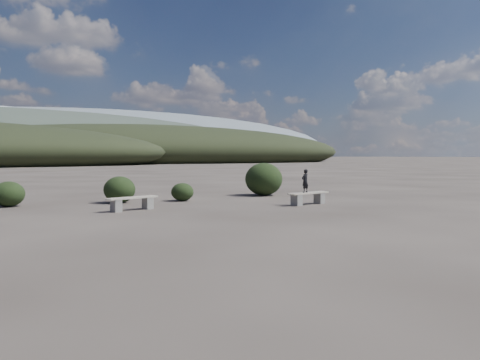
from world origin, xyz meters
TOP-DOWN VIEW (x-y plane):
  - ground at (0.00, 0.00)m, footprint 1200.00×1200.00m
  - bench_left at (-2.82, 5.51)m, footprint 1.98×0.89m
  - bench_right at (3.89, 3.98)m, footprint 2.03×0.73m
  - seated_person at (3.71, 3.95)m, footprint 0.38×0.30m
  - shrub_a at (-6.59, 9.11)m, footprint 1.19×1.19m
  - shrub_b at (-2.49, 8.41)m, footprint 1.29×1.29m
  - shrub_c at (0.10, 7.90)m, footprint 0.98×0.98m
  - shrub_d at (4.68, 8.54)m, footprint 1.84×1.84m

SIDE VIEW (x-z plane):
  - ground at x=0.00m, z-range 0.00..0.00m
  - bench_left at x=-2.82m, z-range 0.05..0.54m
  - bench_right at x=3.89m, z-range 0.05..0.55m
  - shrub_c at x=0.10m, z-range 0.00..0.78m
  - shrub_a at x=-6.59m, z-range 0.00..0.97m
  - shrub_b at x=-2.49m, z-range 0.00..1.11m
  - shrub_d at x=4.68m, z-range 0.00..1.61m
  - seated_person at x=3.71m, z-range 0.50..1.42m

